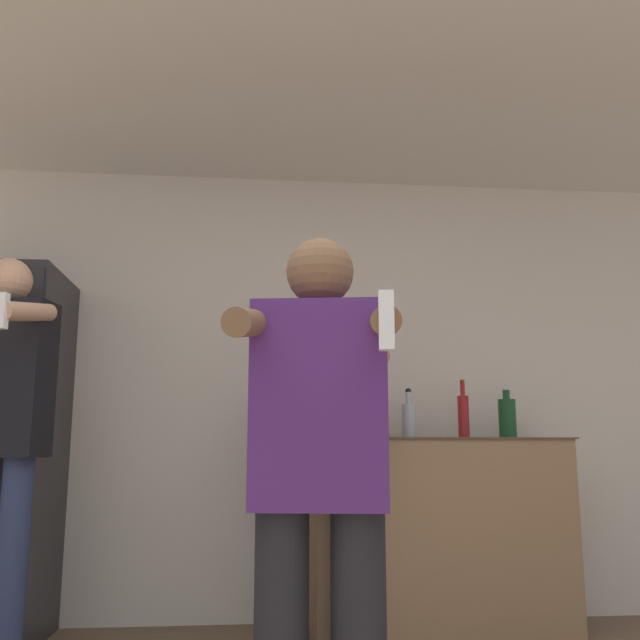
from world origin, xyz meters
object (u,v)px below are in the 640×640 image
bottle_tall_gin (507,417)px  bottle_short_whiskey (463,415)px  person_woman_foreground (320,482)px  person_spectator_back (319,431)px  bottle_dark_rum (361,420)px  bottle_green_wine (409,419)px

bottle_tall_gin → bottle_short_whiskey: size_ratio=0.91×
bottle_tall_gin → person_woman_foreground: (-1.22, -1.85, -0.27)m
bottle_tall_gin → person_spectator_back: 1.15m
bottle_tall_gin → bottle_short_whiskey: bottle_short_whiskey is taller
bottle_short_whiskey → person_spectator_back: size_ratio=0.19×
bottle_dark_rum → person_woman_foreground: bearing=-102.2°
bottle_dark_rum → bottle_short_whiskey: size_ratio=0.82×
bottle_green_wine → person_woman_foreground: size_ratio=0.18×
bottle_dark_rum → bottle_green_wine: bearing=0.0°
person_woman_foreground → bottle_green_wine: bearing=70.2°
bottle_short_whiskey → person_spectator_back: (-0.83, -0.38, -0.10)m
bottle_short_whiskey → bottle_green_wine: 0.31m
bottle_green_wine → bottle_dark_rum: bearing=180.0°
person_woman_foreground → person_spectator_back: size_ratio=0.91×
bottle_tall_gin → bottle_green_wine: bearing=-180.0°
bottle_dark_rum → person_spectator_back: 0.47m
bottle_green_wine → bottle_short_whiskey: bearing=0.0°
person_woman_foreground → person_spectator_back: bearing=84.7°
bottle_green_wine → person_spectator_back: bearing=-144.1°
bottle_dark_rum → bottle_short_whiskey: bottle_short_whiskey is taller
bottle_dark_rum → bottle_short_whiskey: bearing=0.0°
bottle_short_whiskey → bottle_green_wine: (-0.30, 0.00, -0.02)m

